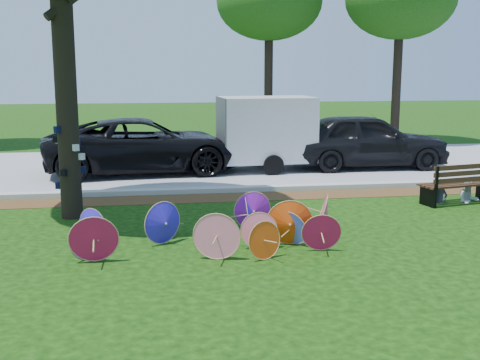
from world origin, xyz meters
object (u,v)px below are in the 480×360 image
object	(u,v)px
parasol_pile	(223,226)
person_right	(469,180)
person_left	(441,182)
dark_pickup	(366,140)
black_van	(144,146)
cargo_trailer	(267,129)
park_bench	(456,183)

from	to	relation	value
parasol_pile	person_right	xyz separation A→B (m)	(6.10, 2.67, 0.15)
person_left	person_right	world-z (taller)	person_right
person_right	dark_pickup	bearing A→B (deg)	104.07
black_van	person_left	xyz separation A→B (m)	(6.82, -5.17, -0.31)
black_van	dark_pickup	bearing A→B (deg)	-95.38
black_van	cargo_trailer	bearing A→B (deg)	-96.46
black_van	park_bench	bearing A→B (deg)	-130.67
park_bench	black_van	bearing A→B (deg)	132.45
park_bench	dark_pickup	bearing A→B (deg)	82.14
person_left	person_right	bearing A→B (deg)	-6.27
parasol_pile	person_right	size ratio (longest dim) A/B	4.80
parasol_pile	park_bench	size ratio (longest dim) A/B	2.76
person_right	parasol_pile	bearing A→B (deg)	-149.92
dark_pickup	person_left	distance (m)	5.09
dark_pickup	park_bench	size ratio (longest dim) A/B	2.80
parasol_pile	cargo_trailer	size ratio (longest dim) A/B	1.80
cargo_trailer	person_right	xyz separation A→B (m)	(3.84, -5.05, -0.75)
person_left	cargo_trailer	bearing A→B (deg)	115.59
parasol_pile	person_left	distance (m)	6.03
black_van	person_right	bearing A→B (deg)	-129.12
parasol_pile	dark_pickup	world-z (taller)	dark_pickup
cargo_trailer	park_bench	size ratio (longest dim) A/B	1.53
dark_pickup	person_right	xyz separation A→B (m)	(0.68, -5.08, -0.34)
black_van	dark_pickup	size ratio (longest dim) A/B	1.16
park_bench	person_left	bearing A→B (deg)	160.36
black_van	cargo_trailer	xyz separation A→B (m)	(3.68, -0.12, 0.45)
parasol_pile	black_van	distance (m)	7.97
black_van	park_bench	xyz separation A→B (m)	(7.17, -5.22, -0.34)
dark_pickup	park_bench	distance (m)	5.15
parasol_pile	person_right	world-z (taller)	person_right
parasol_pile	person_right	bearing A→B (deg)	23.61
parasol_pile	dark_pickup	size ratio (longest dim) A/B	0.98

